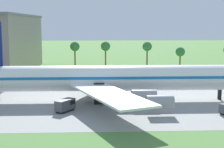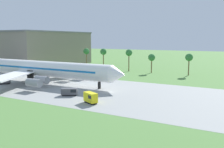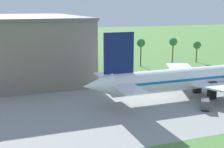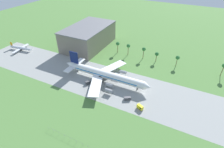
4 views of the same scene
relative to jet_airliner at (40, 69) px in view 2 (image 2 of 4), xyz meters
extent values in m
plane|color=#517F3D|center=(33.39, -2.43, -5.55)|extent=(600.00, 600.00, 0.00)
cube|color=gray|center=(33.39, -2.43, -5.54)|extent=(320.00, 44.00, 0.02)
cylinder|color=white|center=(1.31, 0.00, 0.05)|extent=(63.58, 6.16, 6.16)
cone|color=white|center=(35.56, 0.00, 0.05)|extent=(4.93, 6.04, 6.04)
cube|color=#146BB7|center=(1.31, 0.00, 0.52)|extent=(54.05, 6.28, 0.62)
cube|color=white|center=(0.01, -13.64, -1.02)|extent=(17.65, 28.30, 0.44)
cube|color=white|center=(0.01, 13.64, -1.02)|extent=(17.65, 28.30, 0.44)
cylinder|color=gray|center=(8.11, -7.39, -2.81)|extent=(5.54, 2.77, 2.77)
cylinder|color=gray|center=(10.60, -13.55, -2.81)|extent=(5.54, 2.77, 2.77)
cylinder|color=gray|center=(8.11, 7.39, -2.81)|extent=(5.54, 2.77, 2.77)
cylinder|color=gray|center=(10.60, 13.55, -2.81)|extent=(5.54, 2.77, 2.77)
cube|color=black|center=(28.01, 0.00, -3.06)|extent=(0.70, 0.90, 4.99)
cube|color=black|center=(-1.87, -3.39, -3.06)|extent=(2.40, 1.20, 4.99)
cube|color=black|center=(-1.87, 3.39, -3.06)|extent=(2.40, 1.20, 4.99)
cube|color=black|center=(-9.20, -10.00, -5.35)|extent=(3.75, 4.37, 0.40)
cube|color=#4C4C51|center=(-9.20, -10.00, -4.03)|extent=(4.32, 5.08, 2.24)
cube|color=black|center=(-8.47, -8.91, -3.70)|extent=(2.62, 2.52, 0.90)
cube|color=black|center=(36.27, -17.87, -5.35)|extent=(4.18, 3.26, 0.40)
cube|color=yellow|center=(36.27, -17.87, -3.88)|extent=(4.87, 3.73, 2.54)
cube|color=black|center=(37.37, -18.41, -3.50)|extent=(2.29, 2.51, 0.90)
cube|color=black|center=(25.41, -13.41, -5.35)|extent=(4.48, 3.65, 0.40)
cube|color=#4C4C51|center=(25.41, -13.41, -4.22)|extent=(5.21, 4.20, 1.87)
cube|color=black|center=(26.57, -12.73, -3.94)|extent=(2.50, 2.62, 0.90)
cube|color=slate|center=(-45.87, 49.22, 5.07)|extent=(36.00, 60.00, 21.24)
cube|color=slate|center=(-45.87, 49.22, 16.09)|extent=(36.72, 61.20, 0.80)
cylinder|color=brown|center=(1.02, 48.16, -0.78)|extent=(0.56, 0.56, 9.55)
sphere|color=#337538|center=(1.02, 48.16, 4.60)|extent=(3.60, 3.60, 3.60)
cylinder|color=brown|center=(-10.60, 48.16, -0.80)|extent=(0.56, 0.56, 9.51)
sphere|color=#337538|center=(-10.60, 48.16, 4.56)|extent=(3.60, 3.60, 3.60)
cylinder|color=brown|center=(29.74, 48.16, -1.88)|extent=(0.56, 0.56, 7.35)
sphere|color=#337538|center=(29.74, 48.16, 2.40)|extent=(3.60, 3.60, 3.60)
cylinder|color=brown|center=(48.42, 48.16, -1.52)|extent=(0.56, 0.56, 8.07)
sphere|color=#337538|center=(48.42, 48.16, 3.12)|extent=(3.60, 3.60, 3.60)
cylinder|color=brown|center=(16.94, 48.16, -0.84)|extent=(0.56, 0.56, 9.42)
sphere|color=#337538|center=(16.94, 48.16, 4.47)|extent=(3.60, 3.60, 3.60)
camera|label=1|loc=(-2.39, -81.93, 13.20)|focal=55.00mm
camera|label=2|loc=(73.33, -73.10, 11.91)|focal=40.00mm
camera|label=3|loc=(-57.72, -72.04, 19.85)|focal=50.00mm
camera|label=4|loc=(56.10, -100.01, 79.93)|focal=28.00mm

